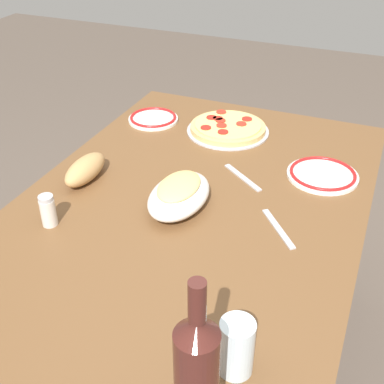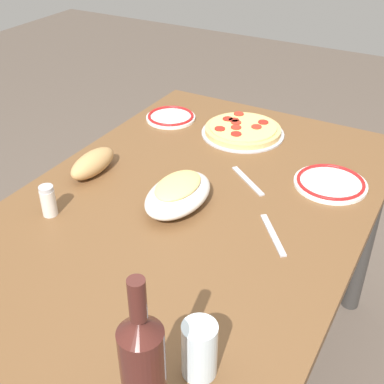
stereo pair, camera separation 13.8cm
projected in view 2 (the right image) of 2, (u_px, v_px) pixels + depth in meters
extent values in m
plane|color=brown|center=(192.00, 374.00, 1.81)|extent=(8.00, 8.00, 0.00)
cube|color=brown|center=(192.00, 205.00, 1.41)|extent=(1.37, 0.93, 0.03)
cylinder|color=#33302D|center=(182.00, 180.00, 2.23)|extent=(0.07, 0.07, 0.72)
cylinder|color=#33302D|center=(366.00, 235.00, 1.90)|extent=(0.07, 0.07, 0.72)
cylinder|color=#B7B7BC|center=(243.00, 133.00, 1.74)|extent=(0.29, 0.29, 0.01)
cylinder|color=#DBB26B|center=(243.00, 130.00, 1.74)|extent=(0.26, 0.26, 0.02)
cylinder|color=#EACC75|center=(243.00, 127.00, 1.73)|extent=(0.23, 0.23, 0.01)
cylinder|color=#B22D1E|center=(239.00, 114.00, 1.81)|extent=(0.04, 0.04, 0.00)
cylinder|color=#B22D1E|center=(256.00, 127.00, 1.72)|extent=(0.04, 0.04, 0.00)
cylinder|color=#B22D1E|center=(236.00, 127.00, 1.72)|extent=(0.04, 0.04, 0.00)
cylinder|color=maroon|center=(236.00, 134.00, 1.67)|extent=(0.04, 0.04, 0.00)
cylinder|color=maroon|center=(220.00, 129.00, 1.71)|extent=(0.04, 0.04, 0.00)
cylinder|color=maroon|center=(234.00, 120.00, 1.76)|extent=(0.04, 0.04, 0.00)
cylinder|color=#B22D1E|center=(236.00, 122.00, 1.75)|extent=(0.04, 0.04, 0.00)
cylinder|color=maroon|center=(262.00, 122.00, 1.75)|extent=(0.04, 0.04, 0.00)
cylinder|color=maroon|center=(228.00, 119.00, 1.77)|extent=(0.04, 0.04, 0.00)
ellipsoid|color=white|center=(178.00, 195.00, 1.36)|extent=(0.24, 0.15, 0.07)
ellipsoid|color=#AD2819|center=(178.00, 191.00, 1.36)|extent=(0.20, 0.12, 0.03)
ellipsoid|color=#EACC75|center=(178.00, 185.00, 1.35)|extent=(0.17, 0.10, 0.02)
cylinder|color=#471E19|center=(144.00, 384.00, 0.77)|extent=(0.07, 0.07, 0.23)
cone|color=#471E19|center=(139.00, 325.00, 0.70)|extent=(0.07, 0.07, 0.03)
cylinder|color=#471E19|center=(137.00, 300.00, 0.68)|extent=(0.03, 0.03, 0.07)
cylinder|color=silver|center=(199.00, 350.00, 0.90)|extent=(0.07, 0.07, 0.12)
cylinder|color=white|center=(330.00, 184.00, 1.46)|extent=(0.21, 0.21, 0.01)
torus|color=red|center=(331.00, 181.00, 1.46)|extent=(0.20, 0.20, 0.01)
cylinder|color=white|center=(171.00, 118.00, 1.84)|extent=(0.18, 0.18, 0.01)
torus|color=red|center=(171.00, 116.00, 1.84)|extent=(0.17, 0.17, 0.01)
ellipsoid|color=tan|center=(93.00, 163.00, 1.51)|extent=(0.18, 0.08, 0.07)
cylinder|color=silver|center=(49.00, 203.00, 1.33)|extent=(0.04, 0.04, 0.07)
cylinder|color=#B7B7BC|center=(46.00, 189.00, 1.30)|extent=(0.04, 0.04, 0.01)
cube|color=#B7B7BC|center=(248.00, 181.00, 1.48)|extent=(0.12, 0.15, 0.00)
cube|color=#B7B7BC|center=(273.00, 235.00, 1.27)|extent=(0.14, 0.12, 0.00)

